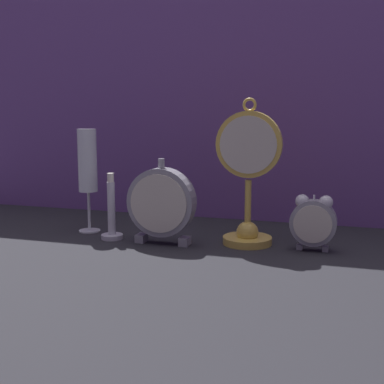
{
  "coord_description": "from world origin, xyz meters",
  "views": [
    {
      "loc": [
        0.35,
        -1.04,
        0.3
      ],
      "look_at": [
        0.0,
        0.08,
        0.11
      ],
      "focal_mm": 50.0,
      "sensor_mm": 36.0,
      "label": 1
    }
  ],
  "objects_px": {
    "pocket_watch_on_stand": "(248,184)",
    "alarm_clock_twin_bell": "(313,220)",
    "mantel_clock_silver": "(161,203)",
    "brass_candlestick": "(112,217)",
    "champagne_flute": "(88,167)"
  },
  "relations": [
    {
      "from": "mantel_clock_silver",
      "to": "brass_candlestick",
      "type": "bearing_deg",
      "value": 176.61
    },
    {
      "from": "alarm_clock_twin_bell",
      "to": "brass_candlestick",
      "type": "xyz_separation_m",
      "value": [
        -0.44,
        -0.03,
        -0.02
      ]
    },
    {
      "from": "pocket_watch_on_stand",
      "to": "champagne_flute",
      "type": "bearing_deg",
      "value": 179.36
    },
    {
      "from": "pocket_watch_on_stand",
      "to": "alarm_clock_twin_bell",
      "type": "bearing_deg",
      "value": -6.02
    },
    {
      "from": "pocket_watch_on_stand",
      "to": "mantel_clock_silver",
      "type": "height_order",
      "value": "pocket_watch_on_stand"
    },
    {
      "from": "mantel_clock_silver",
      "to": "brass_candlestick",
      "type": "height_order",
      "value": "mantel_clock_silver"
    },
    {
      "from": "brass_candlestick",
      "to": "alarm_clock_twin_bell",
      "type": "bearing_deg",
      "value": 3.94
    },
    {
      "from": "alarm_clock_twin_bell",
      "to": "mantel_clock_silver",
      "type": "distance_m",
      "value": 0.32
    },
    {
      "from": "mantel_clock_silver",
      "to": "alarm_clock_twin_bell",
      "type": "bearing_deg",
      "value": 6.73
    },
    {
      "from": "champagne_flute",
      "to": "brass_candlestick",
      "type": "relative_size",
      "value": 1.63
    },
    {
      "from": "alarm_clock_twin_bell",
      "to": "champagne_flute",
      "type": "relative_size",
      "value": 0.48
    },
    {
      "from": "mantel_clock_silver",
      "to": "brass_candlestick",
      "type": "relative_size",
      "value": 1.24
    },
    {
      "from": "alarm_clock_twin_bell",
      "to": "mantel_clock_silver",
      "type": "bearing_deg",
      "value": -173.27
    },
    {
      "from": "mantel_clock_silver",
      "to": "brass_candlestick",
      "type": "xyz_separation_m",
      "value": [
        -0.12,
        0.01,
        -0.04
      ]
    },
    {
      "from": "pocket_watch_on_stand",
      "to": "champagne_flute",
      "type": "xyz_separation_m",
      "value": [
        -0.39,
        0.0,
        0.02
      ]
    }
  ]
}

